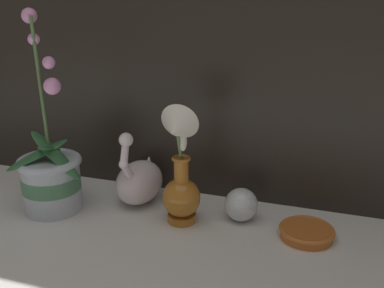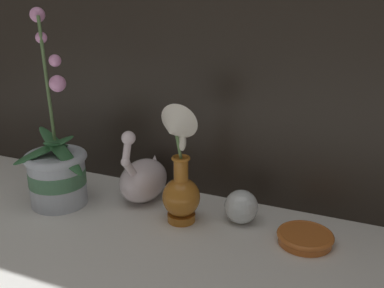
{
  "view_description": "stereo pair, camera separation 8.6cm",
  "coord_description": "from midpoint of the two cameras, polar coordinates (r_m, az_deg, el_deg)",
  "views": [
    {
      "loc": [
        0.33,
        -0.76,
        0.52
      ],
      "look_at": [
        0.03,
        0.14,
        0.19
      ],
      "focal_mm": 42.0,
      "sensor_mm": 36.0,
      "label": 1
    },
    {
      "loc": [
        0.41,
        -0.73,
        0.52
      ],
      "look_at": [
        0.03,
        0.14,
        0.19
      ],
      "focal_mm": 42.0,
      "sensor_mm": 36.0,
      "label": 2
    }
  ],
  "objects": [
    {
      "name": "ground_plane",
      "position": [
        0.98,
        -7.02,
        -12.9
      ],
      "size": [
        2.8,
        2.8,
        0.0
      ],
      "primitive_type": "plane",
      "color": "silver"
    },
    {
      "name": "orchid_potted_plant",
      "position": [
        1.15,
        -19.57,
        -3.79
      ],
      "size": [
        0.18,
        0.2,
        0.48
      ],
      "color": "#B2BCCC",
      "rests_on": "ground_plane"
    },
    {
      "name": "swan_figurine",
      "position": [
        1.15,
        -8.8,
        -4.53
      ],
      "size": [
        0.11,
        0.18,
        0.2
      ],
      "color": "white",
      "rests_on": "ground_plane"
    },
    {
      "name": "blue_vase",
      "position": [
        1.01,
        -3.97,
        -4.23
      ],
      "size": [
        0.09,
        0.11,
        0.29
      ],
      "color": "#B26B23",
      "rests_on": "ground_plane"
    },
    {
      "name": "glass_sphere",
      "position": [
        1.06,
        3.93,
        -7.73
      ],
      "size": [
        0.08,
        0.08,
        0.08
      ],
      "color": "silver",
      "rests_on": "ground_plane"
    },
    {
      "name": "amber_dish",
      "position": [
        1.02,
        12.0,
        -10.89
      ],
      "size": [
        0.12,
        0.12,
        0.02
      ],
      "color": "#C66628",
      "rests_on": "ground_plane"
    }
  ]
}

